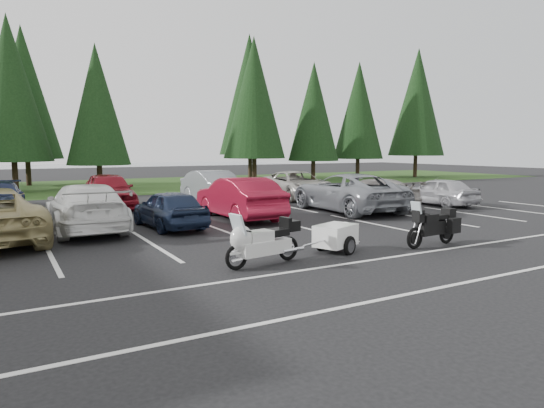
{
  "coord_description": "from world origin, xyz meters",
  "views": [
    {
      "loc": [
        -5.96,
        -12.49,
        2.76
      ],
      "look_at": [
        0.83,
        -0.5,
        1.17
      ],
      "focal_mm": 32.0,
      "sensor_mm": 36.0,
      "label": 1
    }
  ],
  "objects_px": {
    "car_near_6": "(347,192)",
    "cargo_trailer": "(336,238)",
    "car_near_7": "(372,193)",
    "car_near_3": "(86,207)",
    "car_near_8": "(439,191)",
    "car_far_4": "(297,185)",
    "car_near_4": "(169,209)",
    "touring_motorcycle": "(263,238)",
    "adventure_motorcycle": "(432,223)",
    "car_far_3": "(215,187)",
    "car_near_5": "(239,198)",
    "car_far_2": "(109,191)"
  },
  "relations": [
    {
      "from": "car_near_7",
      "to": "car_far_3",
      "type": "distance_m",
      "value": 7.66
    },
    {
      "from": "car_far_2",
      "to": "touring_motorcycle",
      "type": "distance_m",
      "value": 12.95
    },
    {
      "from": "car_far_2",
      "to": "adventure_motorcycle",
      "type": "relative_size",
      "value": 2.22
    },
    {
      "from": "car_near_5",
      "to": "car_far_2",
      "type": "distance_m",
      "value": 6.9
    },
    {
      "from": "car_far_4",
      "to": "cargo_trailer",
      "type": "height_order",
      "value": "car_far_4"
    },
    {
      "from": "car_near_7",
      "to": "cargo_trailer",
      "type": "bearing_deg",
      "value": 39.11
    },
    {
      "from": "adventure_motorcycle",
      "to": "car_near_8",
      "type": "bearing_deg",
      "value": 36.35
    },
    {
      "from": "car_far_4",
      "to": "adventure_motorcycle",
      "type": "xyz_separation_m",
      "value": [
        -3.65,
        -12.83,
        -0.09
      ]
    },
    {
      "from": "car_near_4",
      "to": "cargo_trailer",
      "type": "distance_m",
      "value": 6.57
    },
    {
      "from": "adventure_motorcycle",
      "to": "cargo_trailer",
      "type": "bearing_deg",
      "value": 162.24
    },
    {
      "from": "car_near_8",
      "to": "car_near_7",
      "type": "bearing_deg",
      "value": -12.77
    },
    {
      "from": "car_near_8",
      "to": "car_far_4",
      "type": "xyz_separation_m",
      "value": [
        -4.32,
        6.0,
        0.08
      ]
    },
    {
      "from": "car_near_4",
      "to": "car_far_3",
      "type": "distance_m",
      "value": 7.38
    },
    {
      "from": "car_near_8",
      "to": "car_near_5",
      "type": "bearing_deg",
      "value": -4.88
    },
    {
      "from": "touring_motorcycle",
      "to": "adventure_motorcycle",
      "type": "bearing_deg",
      "value": -13.2
    },
    {
      "from": "car_near_4",
      "to": "car_far_4",
      "type": "relative_size",
      "value": 0.73
    },
    {
      "from": "car_near_3",
      "to": "car_near_6",
      "type": "bearing_deg",
      "value": 179.98
    },
    {
      "from": "cargo_trailer",
      "to": "car_near_7",
      "type": "bearing_deg",
      "value": 21.34
    },
    {
      "from": "car_far_2",
      "to": "car_far_3",
      "type": "relative_size",
      "value": 0.98
    },
    {
      "from": "car_near_8",
      "to": "adventure_motorcycle",
      "type": "distance_m",
      "value": 10.5
    },
    {
      "from": "car_near_7",
      "to": "cargo_trailer",
      "type": "relative_size",
      "value": 2.88
    },
    {
      "from": "adventure_motorcycle",
      "to": "car_near_4",
      "type": "bearing_deg",
      "value": 124.91
    },
    {
      "from": "car_near_3",
      "to": "adventure_motorcycle",
      "type": "bearing_deg",
      "value": 138.27
    },
    {
      "from": "car_near_7",
      "to": "car_near_8",
      "type": "distance_m",
      "value": 3.61
    },
    {
      "from": "car_far_2",
      "to": "adventure_motorcycle",
      "type": "bearing_deg",
      "value": -62.52
    },
    {
      "from": "car_near_7",
      "to": "car_near_3",
      "type": "bearing_deg",
      "value": -3.72
    },
    {
      "from": "car_near_8",
      "to": "touring_motorcycle",
      "type": "height_order",
      "value": "car_near_8"
    },
    {
      "from": "car_near_7",
      "to": "cargo_trailer",
      "type": "distance_m",
      "value": 10.03
    },
    {
      "from": "car_far_4",
      "to": "adventure_motorcycle",
      "type": "height_order",
      "value": "car_far_4"
    },
    {
      "from": "car_near_6",
      "to": "cargo_trailer",
      "type": "bearing_deg",
      "value": 52.97
    },
    {
      "from": "car_far_2",
      "to": "adventure_motorcycle",
      "type": "distance_m",
      "value": 14.67
    },
    {
      "from": "car_far_2",
      "to": "car_far_3",
      "type": "xyz_separation_m",
      "value": [
        4.98,
        -0.56,
        -0.01
      ]
    },
    {
      "from": "car_near_5",
      "to": "car_far_2",
      "type": "relative_size",
      "value": 1.02
    },
    {
      "from": "car_near_3",
      "to": "car_far_3",
      "type": "height_order",
      "value": "car_far_3"
    },
    {
      "from": "car_far_3",
      "to": "adventure_motorcycle",
      "type": "distance_m",
      "value": 12.79
    },
    {
      "from": "car_near_6",
      "to": "car_far_2",
      "type": "relative_size",
      "value": 1.24
    },
    {
      "from": "car_far_3",
      "to": "car_near_5",
      "type": "bearing_deg",
      "value": -105.5
    },
    {
      "from": "car_near_7",
      "to": "car_far_2",
      "type": "bearing_deg",
      "value": -32.6
    },
    {
      "from": "cargo_trailer",
      "to": "car_near_6",
      "type": "bearing_deg",
      "value": 27.71
    },
    {
      "from": "touring_motorcycle",
      "to": "car_near_8",
      "type": "bearing_deg",
      "value": 17.12
    },
    {
      "from": "car_near_3",
      "to": "car_near_5",
      "type": "distance_m",
      "value": 5.68
    },
    {
      "from": "car_near_6",
      "to": "car_far_4",
      "type": "relative_size",
      "value": 1.11
    },
    {
      "from": "car_near_4",
      "to": "touring_motorcycle",
      "type": "bearing_deg",
      "value": 88.92
    },
    {
      "from": "car_near_3",
      "to": "car_near_4",
      "type": "height_order",
      "value": "car_near_3"
    },
    {
      "from": "adventure_motorcycle",
      "to": "car_far_3",
      "type": "bearing_deg",
      "value": 91.18
    },
    {
      "from": "car_near_3",
      "to": "car_near_8",
      "type": "xyz_separation_m",
      "value": [
        16.04,
        -0.61,
        -0.12
      ]
    },
    {
      "from": "car_far_3",
      "to": "touring_motorcycle",
      "type": "distance_m",
      "value": 12.98
    },
    {
      "from": "adventure_motorcycle",
      "to": "car_near_5",
      "type": "bearing_deg",
      "value": 103.35
    },
    {
      "from": "cargo_trailer",
      "to": "car_far_2",
      "type": "bearing_deg",
      "value": 82.83
    },
    {
      "from": "car_near_3",
      "to": "car_near_7",
      "type": "distance_m",
      "value": 12.51
    }
  ]
}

